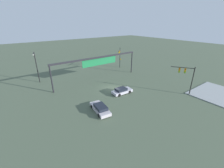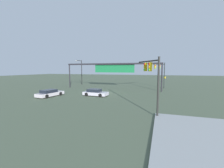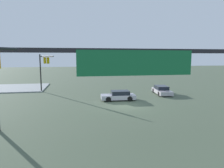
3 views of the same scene
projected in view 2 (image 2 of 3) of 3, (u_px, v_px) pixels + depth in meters
The scene contains 7 objects.
ground_plane at pixel (101, 93), 28.86m from camera, with size 197.41×197.41×0.00m, color #4A5843.
traffic_signal_near_corner at pixel (161, 71), 35.55m from camera, with size 3.39×3.05×6.31m.
traffic_signal_opposite_side at pixel (152, 74), 15.18m from camera, with size 2.52×3.72×5.88m.
streetlamp_curved_arm at pixel (81, 70), 45.00m from camera, with size 0.86×2.47×7.42m.
overhead_sign_gantry at pixel (112, 67), 33.97m from camera, with size 22.79×0.43×6.09m.
sedan_car_approaching at pixel (95, 93), 25.99m from camera, with size 4.40×2.10×1.21m.
sedan_car_waiting_far at pixel (50, 93), 25.41m from camera, with size 2.41×4.98×1.21m.
Camera 2 is at (11.02, -26.41, 4.67)m, focal length 23.64 mm.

